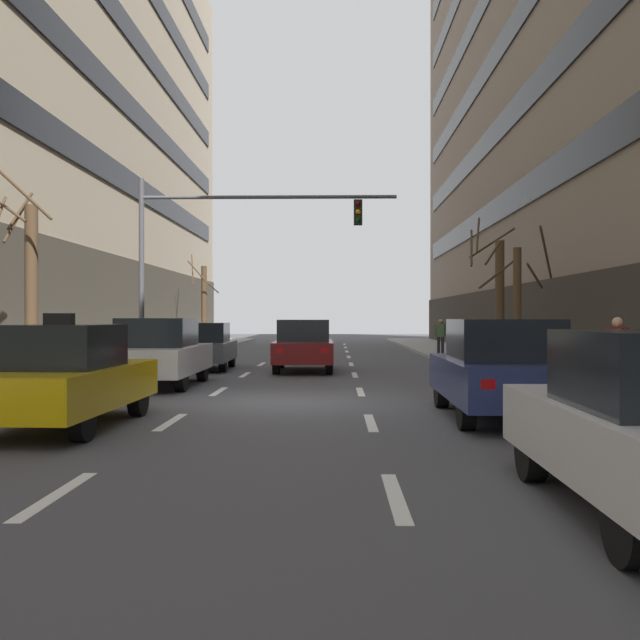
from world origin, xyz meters
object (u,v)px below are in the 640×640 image
(pedestrian_0, at_px, (441,335))
(street_tree_1, at_px, (204,304))
(taxi_driving_0, at_px, (63,377))
(car_driving_1, at_px, (304,346))
(car_driving_3, at_px, (205,347))
(street_tree_2, at_px, (30,288))
(car_driving_2, at_px, (159,353))
(street_tree_0, at_px, (498,299))
(car_parked_1, at_px, (501,369))
(traffic_signal_0, at_px, (219,238))
(pedestrian_1, at_px, (617,351))
(street_tree_3, at_px, (517,304))

(pedestrian_0, bearing_deg, street_tree_1, 140.05)
(taxi_driving_0, relative_size, car_driving_1, 0.98)
(car_driving_1, distance_m, car_driving_3, 3.41)
(car_driving_1, bearing_deg, street_tree_2, -136.34)
(car_driving_2, height_order, street_tree_0, street_tree_0)
(car_driving_2, bearing_deg, car_driving_3, 89.07)
(street_tree_0, height_order, street_tree_2, street_tree_2)
(taxi_driving_0, bearing_deg, pedestrian_0, 65.60)
(taxi_driving_0, relative_size, car_parked_1, 0.96)
(taxi_driving_0, height_order, street_tree_1, street_tree_1)
(car_driving_3, height_order, pedestrian_0, pedestrian_0)
(car_driving_2, height_order, traffic_signal_0, traffic_signal_0)
(car_driving_1, xyz_separation_m, street_tree_1, (-6.39, 17.17, 1.66))
(traffic_signal_0, height_order, pedestrian_0, traffic_signal_0)
(car_driving_2, bearing_deg, street_tree_2, -163.94)
(taxi_driving_0, bearing_deg, traffic_signal_0, 87.97)
(car_driving_2, bearing_deg, pedestrian_1, -19.34)
(street_tree_3, bearing_deg, car_parked_1, -105.73)
(taxi_driving_0, bearing_deg, car_driving_3, 90.20)
(car_driving_2, distance_m, car_driving_3, 5.89)
(street_tree_0, distance_m, pedestrian_1, 8.59)
(taxi_driving_0, bearing_deg, pedestrian_1, 18.37)
(taxi_driving_0, bearing_deg, car_driving_2, 91.17)
(traffic_signal_0, bearing_deg, street_tree_3, -19.42)
(pedestrian_0, bearing_deg, pedestrian_1, -85.56)
(car_driving_2, distance_m, traffic_signal_0, 6.90)
(street_tree_1, bearing_deg, street_tree_0, -54.25)
(car_driving_2, distance_m, car_parked_1, 9.31)
(car_parked_1, distance_m, street_tree_0, 10.94)
(car_driving_2, height_order, street_tree_1, street_tree_1)
(car_driving_1, xyz_separation_m, pedestrian_0, (5.49, 7.23, 0.19))
(street_tree_2, bearing_deg, street_tree_0, 24.52)
(street_tree_3, height_order, pedestrian_1, street_tree_3)
(car_parked_1, distance_m, street_tree_1, 29.99)
(taxi_driving_0, distance_m, car_parked_1, 7.33)
(car_driving_2, distance_m, pedestrian_0, 15.36)
(traffic_signal_0, distance_m, street_tree_2, 7.85)
(traffic_signal_0, xyz_separation_m, street_tree_1, (-3.53, 16.55, -1.92))
(car_driving_1, xyz_separation_m, street_tree_3, (6.27, -2.59, 1.31))
(traffic_signal_0, distance_m, street_tree_3, 9.94)
(traffic_signal_0, bearing_deg, car_driving_3, 179.54)
(street_tree_1, height_order, pedestrian_1, street_tree_1)
(street_tree_1, bearing_deg, pedestrian_0, -39.95)
(taxi_driving_0, distance_m, street_tree_2, 7.00)
(taxi_driving_0, bearing_deg, street_tree_3, 44.99)
(car_parked_1, height_order, street_tree_1, street_tree_1)
(traffic_signal_0, height_order, street_tree_1, traffic_signal_0)
(taxi_driving_0, xyz_separation_m, street_tree_0, (9.53, 11.82, 1.51))
(car_driving_2, distance_m, street_tree_2, 3.47)
(street_tree_1, bearing_deg, car_parked_1, -69.87)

